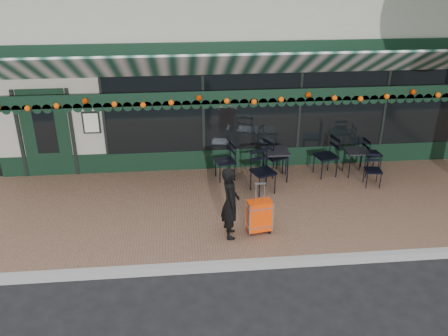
{
  "coord_description": "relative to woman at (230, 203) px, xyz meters",
  "views": [
    {
      "loc": [
        -1.56,
        -7.08,
        5.32
      ],
      "look_at": [
        -0.72,
        1.6,
        1.25
      ],
      "focal_mm": 38.0,
      "sensor_mm": 36.0,
      "label": 1
    }
  ],
  "objects": [
    {
      "name": "chair_b_front",
      "position": [
        0.95,
        1.76,
        -0.24
      ],
      "size": [
        0.64,
        0.64,
        1.0
      ],
      "primitive_type": null,
      "rotation": [
        0.0,
        0.0,
        0.35
      ],
      "color": "black",
      "rests_on": "sidewalk"
    },
    {
      "name": "cafe_table_b",
      "position": [
        1.36,
        2.43,
        -0.06
      ],
      "size": [
        0.61,
        0.61,
        0.75
      ],
      "color": "black",
      "rests_on": "sidewalk"
    },
    {
      "name": "chair_b_right",
      "position": [
        1.41,
        2.66,
        -0.26
      ],
      "size": [
        0.63,
        0.63,
        0.95
      ],
      "primitive_type": null,
      "rotation": [
        0.0,
        0.0,
        2.0
      ],
      "color": "black",
      "rests_on": "sidewalk"
    },
    {
      "name": "chair_b_left",
      "position": [
        0.15,
        2.54,
        -0.27
      ],
      "size": [
        0.54,
        0.54,
        0.92
      ],
      "primitive_type": null,
      "rotation": [
        0.0,
        0.0,
        -1.36
      ],
      "color": "black",
      "rests_on": "sidewalk"
    },
    {
      "name": "chair_a_front",
      "position": [
        3.59,
        1.83,
        -0.35
      ],
      "size": [
        0.44,
        0.44,
        0.77
      ],
      "primitive_type": null,
      "rotation": [
        0.0,
        0.0,
        -0.14
      ],
      "color": "black",
      "rests_on": "sidewalk"
    },
    {
      "name": "chair_a_left",
      "position": [
        2.64,
        2.5,
        -0.23
      ],
      "size": [
        0.6,
        0.6,
        1.0
      ],
      "primitive_type": null,
      "rotation": [
        0.0,
        0.0,
        -1.35
      ],
      "color": "black",
      "rests_on": "sidewalk"
    },
    {
      "name": "ground",
      "position": [
        0.68,
        -0.8,
        -0.88
      ],
      "size": [
        80.0,
        80.0,
        0.0
      ],
      "primitive_type": "plane",
      "color": "black",
      "rests_on": "ground"
    },
    {
      "name": "suitcase",
      "position": [
        0.58,
        0.07,
        -0.37
      ],
      "size": [
        0.51,
        0.33,
        1.08
      ],
      "rotation": [
        0.0,
        0.0,
        0.16
      ],
      "color": "#FF4008",
      "rests_on": "sidewalk"
    },
    {
      "name": "woman",
      "position": [
        0.0,
        0.0,
        0.0
      ],
      "size": [
        0.35,
        0.54,
        1.47
      ],
      "primitive_type": "imported",
      "rotation": [
        0.0,
        0.0,
        1.57
      ],
      "color": "black",
      "rests_on": "sidewalk"
    },
    {
      "name": "curb",
      "position": [
        0.68,
        -0.88,
        -0.81
      ],
      "size": [
        18.0,
        0.16,
        0.15
      ],
      "primitive_type": "cube",
      "color": "#9E9E99",
      "rests_on": "ground"
    },
    {
      "name": "restaurant_building",
      "position": [
        0.68,
        7.03,
        1.39
      ],
      "size": [
        12.0,
        9.6,
        4.5
      ],
      "color": "#9A9785",
      "rests_on": "ground"
    },
    {
      "name": "chair_a_right",
      "position": [
        3.9,
        2.7,
        -0.31
      ],
      "size": [
        0.46,
        0.46,
        0.85
      ],
      "primitive_type": null,
      "rotation": [
        0.0,
        0.0,
        1.67
      ],
      "color": "black",
      "rests_on": "sidewalk"
    },
    {
      "name": "sidewalk",
      "position": [
        0.68,
        1.2,
        -0.81
      ],
      "size": [
        18.0,
        4.0,
        0.15
      ],
      "primitive_type": "cube",
      "color": "brown",
      "rests_on": "ground"
    },
    {
      "name": "cafe_table_a",
      "position": [
        3.4,
        2.47,
        -0.15
      ],
      "size": [
        0.52,
        0.52,
        0.65
      ],
      "color": "black",
      "rests_on": "sidewalk"
    }
  ]
}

